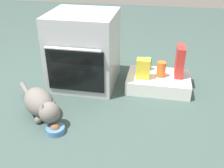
% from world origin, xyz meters
% --- Properties ---
extents(ground, '(8.00, 8.00, 0.00)m').
position_xyz_m(ground, '(0.00, 0.00, 0.00)').
color(ground, '#384C47').
extents(oven, '(0.58, 0.60, 0.68)m').
position_xyz_m(oven, '(-0.09, 0.43, 0.34)').
color(oven, '#B7BABF').
rests_on(oven, ground).
extents(pantry_cabinet, '(0.57, 0.39, 0.13)m').
position_xyz_m(pantry_cabinet, '(0.60, 0.45, 0.06)').
color(pantry_cabinet, white).
rests_on(pantry_cabinet, ground).
extents(food_bowl, '(0.13, 0.13, 0.07)m').
position_xyz_m(food_bowl, '(-0.10, -0.34, 0.03)').
color(food_bowl, '#4C7AB7').
rests_on(food_bowl, ground).
extents(cat, '(0.53, 0.50, 0.23)m').
position_xyz_m(cat, '(-0.27, -0.18, 0.12)').
color(cat, slate).
rests_on(cat, ground).
extents(sauce_jar, '(0.08, 0.08, 0.14)m').
position_xyz_m(sauce_jar, '(0.62, 0.45, 0.20)').
color(sauce_jar, '#D16023').
rests_on(sauce_jar, pantry_cabinet).
extents(soda_can, '(0.07, 0.07, 0.12)m').
position_xyz_m(soda_can, '(0.49, 0.57, 0.19)').
color(soda_can, green).
rests_on(soda_can, pantry_cabinet).
extents(snack_bag, '(0.12, 0.09, 0.18)m').
position_xyz_m(snack_bag, '(0.46, 0.39, 0.22)').
color(snack_bag, yellow).
rests_on(snack_bag, pantry_cabinet).
extents(cereal_box, '(0.07, 0.18, 0.28)m').
position_xyz_m(cereal_box, '(0.77, 0.50, 0.27)').
color(cereal_box, '#B72D28').
rests_on(cereal_box, pantry_cabinet).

